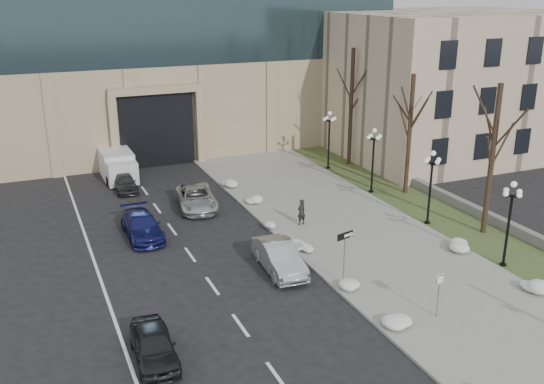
{
  "coord_description": "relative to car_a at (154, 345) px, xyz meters",
  "views": [
    {
      "loc": [
        -14.37,
        -15.86,
        14.11
      ],
      "look_at": [
        -2.14,
        12.67,
        3.5
      ],
      "focal_mm": 40.0,
      "sensor_mm": 36.0,
      "label": 1
    }
  ],
  "objects": [
    {
      "name": "lamppost_d",
      "position": [
        18.83,
        20.56,
        2.4
      ],
      "size": [
        1.18,
        1.18,
        4.76
      ],
      "color": "black",
      "rests_on": "ground"
    },
    {
      "name": "tree_near",
      "position": [
        21.03,
        5.06,
        5.16
      ],
      "size": [
        3.2,
        3.2,
        9.0
      ],
      "color": "black",
      "rests_on": "ground"
    },
    {
      "name": "pedestrian",
      "position": [
        11.51,
        10.42,
        0.26
      ],
      "size": [
        0.67,
        0.52,
        1.63
      ],
      "primitive_type": "imported",
      "rotation": [
        0.0,
        0.0,
        3.37
      ],
      "color": "black",
      "rests_on": "sidewalk"
    },
    {
      "name": "snow_clump_d",
      "position": [
        9.74,
        7.03,
        -0.37
      ],
      "size": [
        1.1,
        1.6,
        0.36
      ],
      "primitive_type": "ellipsoid",
      "color": "white",
      "rests_on": "sidewalk"
    },
    {
      "name": "ground",
      "position": [
        10.53,
        -4.94,
        -0.67
      ],
      "size": [
        160.0,
        160.0,
        0.0
      ],
      "primitive_type": "plane",
      "color": "black",
      "rests_on": "ground"
    },
    {
      "name": "grass_strip",
      "position": [
        20.53,
        9.06,
        -0.62
      ],
      "size": [
        4.0,
        40.0,
        0.1
      ],
      "primitive_type": "cube",
      "color": "#384924",
      "rests_on": "ground"
    },
    {
      "name": "snow_clump_e",
      "position": [
        9.75,
        10.62,
        -0.37
      ],
      "size": [
        1.1,
        1.6,
        0.36
      ],
      "primitive_type": "ellipsoid",
      "color": "white",
      "rests_on": "sidewalk"
    },
    {
      "name": "snow_clump_b",
      "position": [
        9.99,
        -1.91,
        -0.37
      ],
      "size": [
        1.1,
        1.6,
        0.36
      ],
      "primitive_type": "ellipsoid",
      "color": "white",
      "rests_on": "sidewalk"
    },
    {
      "name": "box_truck",
      "position": [
        2.84,
        25.48,
        0.33
      ],
      "size": [
        2.33,
        6.49,
        2.06
      ],
      "rotation": [
        0.0,
        0.0,
        0.0
      ],
      "color": "silver",
      "rests_on": "ground"
    },
    {
      "name": "car_a",
      "position": [
        0.0,
        0.0,
        0.0
      ],
      "size": [
        1.77,
        4.01,
        1.34
      ],
      "primitive_type": "imported",
      "rotation": [
        0.0,
        0.0,
        -0.05
      ],
      "color": "black",
      "rests_on": "ground"
    },
    {
      "name": "snow_clump_c",
      "position": [
        9.9,
        2.35,
        -0.37
      ],
      "size": [
        1.1,
        1.6,
        0.36
      ],
      "primitive_type": "ellipsoid",
      "color": "white",
      "rests_on": "sidewalk"
    },
    {
      "name": "classical_building",
      "position": [
        32.53,
        23.04,
        5.33
      ],
      "size": [
        22.0,
        18.12,
        12.0
      ],
      "color": "#BFAD8F",
      "rests_on": "ground"
    },
    {
      "name": "one_way_sign",
      "position": [
        10.2,
        2.6,
        1.68
      ],
      "size": [
        1.07,
        0.39,
        2.85
      ],
      "rotation": [
        0.0,
        0.0,
        0.26
      ],
      "color": "slate",
      "rests_on": "ground"
    },
    {
      "name": "car_d",
      "position": [
        6.49,
        16.13,
        0.05
      ],
      "size": [
        3.1,
        5.46,
        1.44
      ],
      "primitive_type": "imported",
      "rotation": [
        0.0,
        0.0,
        -0.14
      ],
      "color": "#B5B5B5",
      "rests_on": "ground"
    },
    {
      "name": "sidewalk",
      "position": [
        14.03,
        9.06,
        -0.61
      ],
      "size": [
        9.0,
        40.0,
        0.12
      ],
      "primitive_type": "cube",
      "color": "gray",
      "rests_on": "ground"
    },
    {
      "name": "snow_clump_f",
      "position": [
        10.09,
        15.21,
        -0.37
      ],
      "size": [
        1.1,
        1.6,
        0.36
      ],
      "primitive_type": "ellipsoid",
      "color": "white",
      "rests_on": "sidewalk"
    },
    {
      "name": "stone_wall",
      "position": [
        22.53,
        11.06,
        -0.32
      ],
      "size": [
        0.5,
        30.0,
        0.7
      ],
      "primitive_type": "cube",
      "color": "slate",
      "rests_on": "ground"
    },
    {
      "name": "tree_far",
      "position": [
        21.03,
        21.06,
        5.48
      ],
      "size": [
        3.2,
        3.2,
        9.5
      ],
      "color": "black",
      "rests_on": "ground"
    },
    {
      "name": "snow_clump_h",
      "position": [
        18.14,
        -1.92,
        -0.37
      ],
      "size": [
        1.1,
        1.6,
        0.36
      ],
      "primitive_type": "ellipsoid",
      "color": "white",
      "rests_on": "sidewalk"
    },
    {
      "name": "lamppost_a",
      "position": [
        18.83,
        1.06,
        2.4
      ],
      "size": [
        1.18,
        1.18,
        4.76
      ],
      "color": "black",
      "rests_on": "ground"
    },
    {
      "name": "lamppost_b",
      "position": [
        18.83,
        7.56,
        2.4
      ],
      "size": [
        1.18,
        1.18,
        4.76
      ],
      "color": "black",
      "rests_on": "ground"
    },
    {
      "name": "snow_clump_g",
      "position": [
        9.77,
        19.52,
        -0.37
      ],
      "size": [
        1.1,
        1.6,
        0.36
      ],
      "primitive_type": "ellipsoid",
      "color": "white",
      "rests_on": "sidewalk"
    },
    {
      "name": "car_e",
      "position": [
        2.78,
        21.64,
        -0.04
      ],
      "size": [
        1.59,
        3.76,
        1.27
      ],
      "primitive_type": "imported",
      "rotation": [
        0.0,
        0.0,
        -0.02
      ],
      "color": "#303136",
      "rests_on": "ground"
    },
    {
      "name": "car_c",
      "position": [
        2.15,
        12.59,
        0.03
      ],
      "size": [
        1.97,
        4.81,
        1.39
      ],
      "primitive_type": "imported",
      "rotation": [
        0.0,
        0.0,
        0.0
      ],
      "color": "navy",
      "rests_on": "ground"
    },
    {
      "name": "tree_mid",
      "position": [
        21.03,
        13.06,
        4.83
      ],
      "size": [
        3.2,
        3.2,
        8.5
      ],
      "color": "black",
      "rests_on": "ground"
    },
    {
      "name": "curb",
      "position": [
        9.53,
        9.06,
        -0.6
      ],
      "size": [
        0.3,
        40.0,
        0.14
      ],
      "primitive_type": "cube",
      "color": "gray",
      "rests_on": "ground"
    },
    {
      "name": "keep_sign",
      "position": [
        12.25,
        -1.87,
        0.94
      ],
      "size": [
        0.47,
        0.07,
        2.2
      ],
      "rotation": [
        0.0,
        0.0,
        0.01
      ],
      "color": "slate",
      "rests_on": "ground"
    },
    {
      "name": "car_b",
      "position": [
        7.77,
        5.31,
        0.09
      ],
      "size": [
        1.89,
        4.72,
        1.52
      ],
      "primitive_type": "imported",
      "rotation": [
        0.0,
        0.0,
        -0.06
      ],
      "color": "#AAACB2",
      "rests_on": "ground"
    },
    {
      "name": "lamppost_c",
      "position": [
        18.83,
        14.06,
        2.4
      ],
      "size": [
        1.18,
        1.18,
        4.76
      ],
      "color": "black",
      "rests_on": "ground"
    },
    {
      "name": "snow_clump_i",
      "position": [
        17.83,
        3.55,
        -0.37
      ],
      "size": [
        1.1,
        1.6,
        0.36
      ],
      "primitive_type": "ellipsoid",
      "color": "white",
      "rests_on": "sidewalk"
    }
  ]
}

